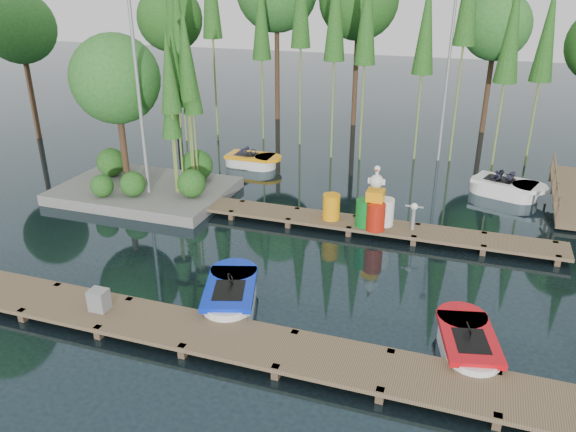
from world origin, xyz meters
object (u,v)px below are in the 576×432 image
(utility_cabinet, at_px, (99,300))
(yellow_barrel, at_px, (331,207))
(boat_yellow_far, at_px, (251,161))
(boat_blue, at_px, (231,295))
(boat_red, at_px, (467,345))
(island, at_px, (134,109))
(drum_cluster, at_px, (375,209))

(utility_cabinet, xyz_separation_m, yellow_barrel, (3.83, 7.00, 0.16))
(yellow_barrel, bearing_deg, boat_yellow_far, 134.20)
(boat_blue, distance_m, boat_red, 5.70)
(boat_yellow_far, bearing_deg, utility_cabinet, -64.67)
(boat_red, xyz_separation_m, boat_yellow_far, (-9.37, 10.53, 0.03))
(boat_blue, distance_m, boat_yellow_far, 10.98)
(island, xyz_separation_m, boat_yellow_far, (2.76, 4.19, -2.92))
(drum_cluster, bearing_deg, boat_yellow_far, 140.80)
(boat_yellow_far, height_order, utility_cabinet, boat_yellow_far)
(boat_blue, relative_size, drum_cluster, 1.47)
(boat_red, bearing_deg, boat_yellow_far, 118.41)
(island, distance_m, boat_red, 14.00)
(utility_cabinet, bearing_deg, boat_yellow_far, 94.84)
(yellow_barrel, height_order, drum_cluster, drum_cluster)
(boat_yellow_far, relative_size, drum_cluster, 1.27)
(utility_cabinet, bearing_deg, island, 115.83)
(boat_blue, bearing_deg, island, 118.65)
(boat_red, relative_size, drum_cluster, 1.34)
(boat_red, height_order, drum_cluster, drum_cluster)
(boat_blue, xyz_separation_m, boat_yellow_far, (-3.67, 10.34, 0.01))
(boat_blue, xyz_separation_m, boat_red, (5.70, -0.18, -0.02))
(island, relative_size, yellow_barrel, 8.06)
(island, distance_m, yellow_barrel, 8.03)
(boat_yellow_far, xyz_separation_m, yellow_barrel, (4.85, -4.98, 0.45))
(boat_blue, distance_m, yellow_barrel, 5.51)
(boat_blue, relative_size, boat_red, 1.09)
(utility_cabinet, xyz_separation_m, drum_cluster, (5.28, 6.85, 0.32))
(boat_red, xyz_separation_m, drum_cluster, (-3.07, 5.39, 0.64))
(island, height_order, boat_red, island)
(boat_red, relative_size, yellow_barrel, 3.20)
(island, bearing_deg, boat_red, -27.59)
(utility_cabinet, relative_size, drum_cluster, 0.26)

